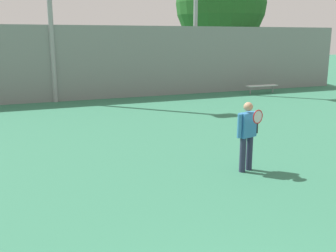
% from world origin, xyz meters
% --- Properties ---
extents(tennis_player, '(0.60, 0.48, 1.59)m').
position_xyz_m(tennis_player, '(2.86, 5.43, 0.91)').
color(tennis_player, '#282D47').
rests_on(tennis_player, ground_plane).
extents(bench_courtside_near, '(1.81, 0.40, 0.45)m').
position_xyz_m(bench_courtside_near, '(10.60, 15.75, 0.41)').
color(bench_courtside_near, silver).
rests_on(bench_courtside_near, ground_plane).
extents(back_fence, '(32.85, 0.06, 3.52)m').
position_xyz_m(back_fence, '(0.00, 17.13, 1.76)').
color(back_fence, gray).
rests_on(back_fence, ground_plane).
extents(tree_green_tall, '(5.90, 5.90, 8.07)m').
position_xyz_m(tree_green_tall, '(11.25, 21.61, 5.11)').
color(tree_green_tall, brown).
rests_on(tree_green_tall, ground_plane).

